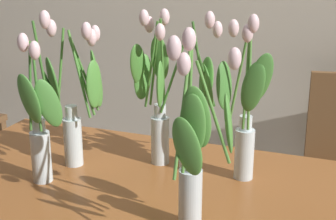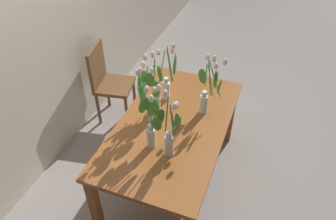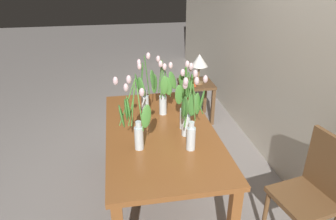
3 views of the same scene
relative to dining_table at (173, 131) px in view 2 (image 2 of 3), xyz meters
name	(u,v)px [view 2 (image 2 of 3)]	position (x,y,z in m)	size (l,w,h in m)	color
ground_plane	(172,178)	(0.00, 0.00, -0.65)	(18.00, 18.00, 0.00)	gray
room_wall_rear	(28,34)	(0.00, 1.31, 0.70)	(9.00, 0.10, 2.70)	beige
dining_table	(173,131)	(0.00, 0.00, 0.00)	(1.60, 0.90, 0.74)	brown
tulip_vase_0	(208,90)	(0.26, -0.23, 0.33)	(0.16, 0.25, 0.59)	silver
tulip_vase_1	(147,100)	(-0.04, 0.22, 0.31)	(0.15, 0.14, 0.57)	silver
tulip_vase_2	(151,123)	(-0.28, 0.07, 0.32)	(0.21, 0.24, 0.54)	silver
tulip_vase_3	(154,92)	(0.10, 0.21, 0.30)	(0.22, 0.23, 0.57)	silver
tulip_vase_4	(170,133)	(-0.32, -0.09, 0.30)	(0.15, 0.20, 0.59)	silver
tulip_vase_5	(167,79)	(0.31, 0.17, 0.31)	(0.23, 0.15, 0.58)	silver
dining_chair	(107,79)	(0.66, 1.03, -0.12)	(0.47, 0.47, 0.93)	brown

